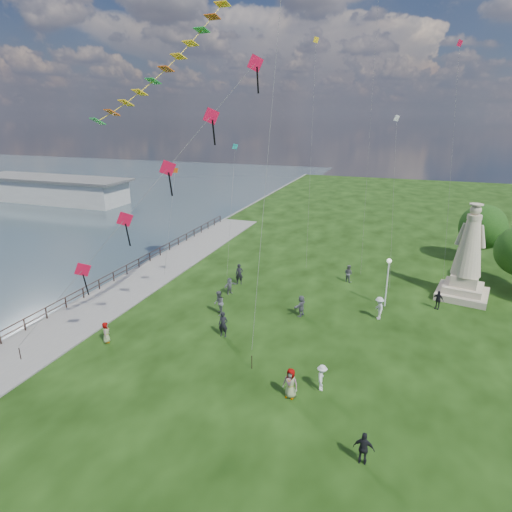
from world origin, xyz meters
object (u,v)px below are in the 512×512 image
at_px(person_9, 438,300).
at_px(person_8, 379,308).
at_px(lamppost, 388,272).
at_px(person_1, 219,303).
at_px(person_5, 230,286).
at_px(person_7, 348,273).
at_px(person_11, 301,306).
at_px(person_10, 106,332).
at_px(person_4, 291,383).
at_px(person_6, 239,274).
at_px(person_0, 223,324).
at_px(pier_pavilion, 52,189).
at_px(person_3, 364,448).
at_px(person_2, 322,378).
at_px(statue, 467,263).

bearing_deg(person_9, person_8, -115.11).
xyz_separation_m(lamppost, person_1, (-11.98, -5.90, -1.94)).
bearing_deg(person_5, person_7, -29.91).
distance_m(person_1, person_8, 12.13).
bearing_deg(person_11, person_5, -92.41).
height_order(person_9, person_10, person_9).
distance_m(person_1, person_4, 11.18).
height_order(person_1, person_6, person_1).
relative_size(person_0, person_7, 1.13).
bearing_deg(person_7, person_5, 64.28).
bearing_deg(pier_pavilion, person_3, -36.60).
bearing_deg(person_2, person_3, -156.68).
bearing_deg(person_0, person_4, -44.07).
distance_m(person_2, person_8, 10.38).
bearing_deg(statue, person_6, -157.97).
distance_m(lamppost, person_10, 21.44).
height_order(person_0, person_9, person_0).
xyz_separation_m(person_3, person_4, (-4.25, 3.44, 0.08)).
relative_size(person_1, person_9, 1.27).
height_order(person_6, person_11, person_6).
height_order(person_6, person_7, person_6).
bearing_deg(person_5, person_3, -114.09).
xyz_separation_m(person_8, person_10, (-17.12, -9.74, -0.15)).
bearing_deg(pier_pavilion, person_2, -34.87).
relative_size(statue, person_4, 4.58).
bearing_deg(person_7, person_0, 93.17).
relative_size(person_4, person_9, 1.15).
distance_m(person_7, person_8, 7.58).
xyz_separation_m(person_4, person_10, (-13.30, 1.59, -0.14)).
relative_size(person_1, person_4, 1.11).
distance_m(person_8, person_11, 5.82).
height_order(person_0, person_3, person_0).
bearing_deg(person_3, person_1, -41.51).
bearing_deg(statue, person_7, -170.38).
distance_m(pier_pavilion, person_7, 60.44).
bearing_deg(statue, person_10, -133.90).
bearing_deg(person_4, statue, 69.79).
height_order(statue, person_5, statue).
height_order(person_0, person_7, person_0).
bearing_deg(person_9, person_3, -75.50).
distance_m(person_4, person_6, 16.76).
xyz_separation_m(person_5, person_9, (16.71, 2.77, 0.04)).
distance_m(lamppost, person_1, 13.49).
xyz_separation_m(person_6, person_8, (12.48, -3.01, -0.06)).
bearing_deg(person_4, lamppost, 82.77).
relative_size(person_6, person_7, 1.17).
bearing_deg(lamppost, person_11, -146.31).
bearing_deg(lamppost, person_2, -101.89).
bearing_deg(person_0, person_8, 27.40).
relative_size(person_3, person_10, 1.08).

